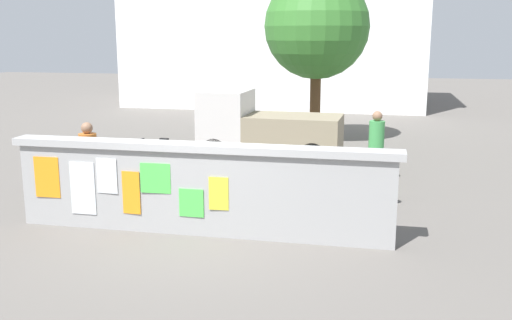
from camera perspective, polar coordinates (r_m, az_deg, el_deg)
The scene contains 10 objects.
ground at distance 17.41m, azimuth 2.47°, elevation 1.38°, with size 60.00×60.00×0.00m, color #605B56.
poster_wall at distance 9.64m, azimuth -5.57°, elevation -2.72°, with size 6.53×0.42×1.53m.
auto_rickshaw_truck at distance 15.04m, azimuth 0.68°, elevation 3.16°, with size 3.65×1.64×1.85m.
motorcycle at distance 11.40m, azimuth -3.22°, elevation -2.02°, with size 1.90×0.56×0.87m.
bicycle_near at distance 13.57m, azimuth -9.49°, elevation -0.31°, with size 1.71×0.44×0.95m.
bicycle_far at distance 11.59m, azimuth 9.40°, elevation -2.44°, with size 1.71×0.44×0.95m.
person_walking at distance 11.69m, azimuth -16.08°, elevation 0.50°, with size 0.39×0.39×1.62m.
person_bystander at distance 13.15m, azimuth 11.71°, elevation 1.98°, with size 0.47×0.47×1.62m.
tree_roadside at distance 18.00m, azimuth 5.97°, elevation 12.83°, with size 3.16×3.16×5.08m.
building_background at distance 28.34m, azimuth 2.18°, elevation 12.00°, with size 13.81×6.90×6.33m.
Camera 1 is at (2.84, -8.87, 3.25)m, focal length 40.85 mm.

